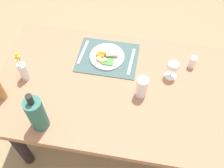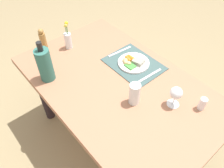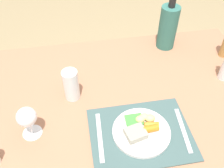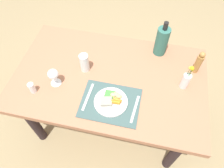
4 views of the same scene
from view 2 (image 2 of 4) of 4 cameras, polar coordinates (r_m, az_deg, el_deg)
name	(u,v)px [view 2 (image 2 of 4)]	position (r m, az deg, el deg)	size (l,w,h in m)	color
ground_plane	(115,138)	(2.04, 0.89, -13.53)	(8.00, 8.00, 0.00)	#92805B
dining_table	(116,93)	(1.55, 1.15, -2.22)	(1.40, 0.86, 0.71)	#A46D4F
placemat	(134,64)	(1.61, 5.62, 5.10)	(0.39, 0.30, 0.01)	#3C5655
dinner_plate	(133,62)	(1.60, 5.41, 5.53)	(0.22, 0.22, 0.04)	white
fork	(149,76)	(1.53, 9.51, 2.09)	(0.02, 0.22, 0.01)	silver
knife	(120,52)	(1.71, 2.01, 8.29)	(0.02, 0.21, 0.01)	silver
flower_vase	(68,39)	(1.75, -11.18, 11.11)	(0.05, 0.05, 0.22)	silver
water_tumbler	(134,95)	(1.32, 5.74, -2.78)	(0.07, 0.07, 0.15)	silver
salt_shaker	(202,104)	(1.41, 22.08, -4.69)	(0.04, 0.04, 0.08)	white
pepper_mill	(43,41)	(1.75, -17.16, 10.50)	(0.05, 0.05, 0.19)	#A6793E
cooler_bottle	(45,65)	(1.49, -16.79, 4.78)	(0.10, 0.10, 0.29)	#30685D
wine_glass	(176,94)	(1.33, 16.04, -2.36)	(0.08, 0.08, 0.14)	white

